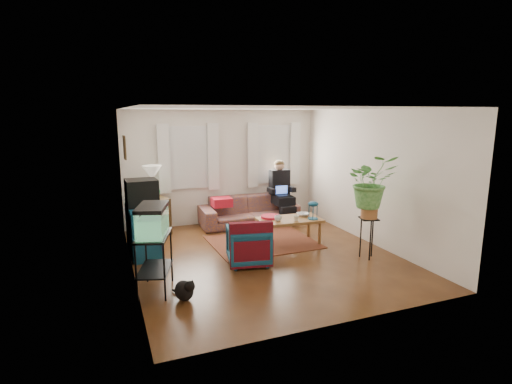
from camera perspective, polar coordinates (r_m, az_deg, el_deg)
name	(u,v)px	position (r m, az deg, el deg)	size (l,w,h in m)	color
floor	(264,256)	(7.26, 1.16, -9.12)	(4.50, 5.00, 0.01)	#4F2B14
ceiling	(265,108)	(6.81, 1.25, 11.85)	(4.50, 5.00, 0.01)	white
wall_back	(223,167)	(9.25, -4.73, 3.58)	(4.50, 0.01, 2.60)	silver
wall_front	(346,220)	(4.76, 12.79, -3.99)	(4.50, 0.01, 2.60)	silver
wall_left	(129,194)	(6.42, -17.70, -0.32)	(0.01, 5.00, 2.60)	silver
wall_right	(372,177)	(8.04, 16.20, 2.01)	(0.01, 5.00, 2.60)	silver
window_left	(189,158)	(9.01, -9.62, 4.86)	(1.08, 0.04, 1.38)	white
window_right	(273,154)	(9.63, 2.46, 5.41)	(1.08, 0.04, 1.38)	white
curtains_left	(189,158)	(8.93, -9.51, 4.81)	(1.36, 0.06, 1.50)	white
curtains_right	(274,155)	(9.56, 2.65, 5.36)	(1.36, 0.06, 1.50)	white
picture_frame	(125,147)	(7.18, -18.19, 6.07)	(0.04, 0.32, 0.40)	#3D2616
area_rug	(263,242)	(7.98, 0.96, -7.16)	(2.00, 1.60, 0.01)	brown
sofa	(249,206)	(9.13, -1.03, -2.01)	(2.22, 0.87, 0.87)	brown
seated_person	(281,194)	(9.36, 3.59, -0.28)	(0.55, 0.68, 1.32)	black
side_table	(154,216)	(8.69, -14.32, -3.39)	(0.53, 0.53, 0.77)	#392A15
table_lamp	(153,183)	(8.54, -14.55, 1.26)	(0.40, 0.40, 0.70)	white
dresser	(143,231)	(7.49, -15.78, -5.33)	(0.49, 0.99, 0.89)	#125F6D
crt_tv	(142,192)	(7.43, -16.02, -0.07)	(0.54, 0.49, 0.47)	black
aquarium_stand	(155,263)	(5.96, -14.27, -9.84)	(0.42, 0.75, 0.84)	black
aquarium	(152,220)	(5.76, -14.57, -3.88)	(0.38, 0.68, 0.44)	#7FD899
black_cat	(184,289)	(5.70, -10.26, -13.42)	(0.25, 0.39, 0.33)	black
armchair	(248,243)	(6.82, -1.09, -7.34)	(0.69, 0.65, 0.71)	#125A6D
serape_throw	(251,240)	(6.52, -0.69, -6.86)	(0.71, 0.16, 0.58)	#9E0A0A
coffee_table	(289,231)	(7.88, 4.77, -5.57)	(1.22, 0.67, 0.51)	brown
cup_a	(278,218)	(7.60, 3.18, -3.79)	(0.14, 0.14, 0.11)	white
cup_b	(296,218)	(7.64, 5.76, -3.76)	(0.11, 0.11, 0.10)	beige
bowl	(303,214)	(8.03, 6.70, -3.20)	(0.24, 0.24, 0.06)	white
snack_tray	(270,217)	(7.84, 2.08, -3.55)	(0.38, 0.38, 0.04)	#B21414
birdcage	(313,210)	(7.79, 8.16, -2.57)	(0.20, 0.20, 0.36)	#115B6B
plant_stand	(368,238)	(7.33, 15.67, -6.35)	(0.31, 0.31, 0.73)	black
potted_plant	(370,190)	(7.12, 16.04, 0.34)	(0.83, 0.72, 0.93)	#599947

